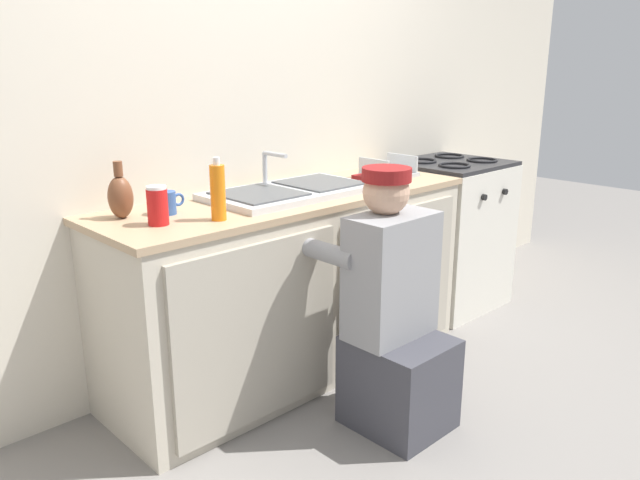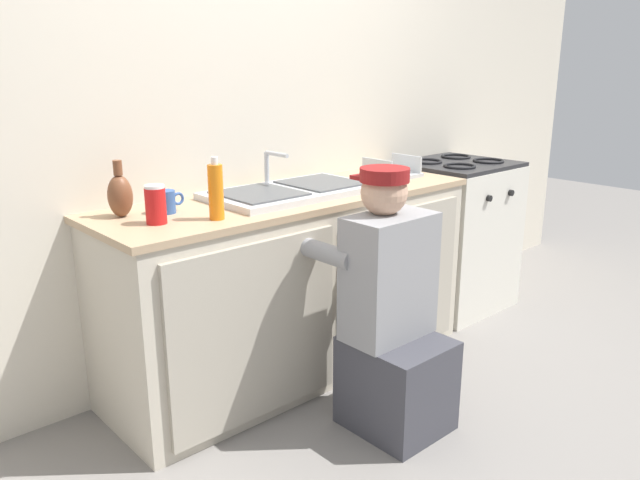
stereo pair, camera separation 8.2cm
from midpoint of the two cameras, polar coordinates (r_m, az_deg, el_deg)
ground_plane at (r=3.07m, az=2.08°, el=-13.46°), size 12.00×12.00×0.00m
back_wall at (r=3.18m, az=-6.03°, el=11.28°), size 6.00×0.10×2.50m
counter_cabinet at (r=3.08m, az=-1.62°, el=-4.39°), size 1.88×0.62×0.87m
countertop at (r=2.96m, az=-1.80°, el=3.87°), size 1.92×0.62×0.03m
sink_double_basin at (r=2.95m, az=-1.84°, el=4.53°), size 0.80×0.44×0.19m
stove_range at (r=4.00m, az=12.65°, el=0.49°), size 0.65×0.62×0.93m
plumber_person at (r=2.63m, az=7.42°, el=-7.55°), size 0.42×0.61×1.10m
coffee_mug at (r=2.65m, az=-13.01°, el=3.43°), size 0.13×0.08×0.09m
soap_bottle_orange at (r=2.49m, az=-8.57°, el=4.42°), size 0.06×0.06×0.25m
soda_cup_red at (r=2.48m, az=-13.88°, el=3.16°), size 0.08×0.08×0.15m
dish_rack_tray at (r=3.43m, az=7.27°, el=6.12°), size 0.28×0.22×0.11m
vase_decorative at (r=2.63m, az=-16.96°, el=3.96°), size 0.10×0.10×0.23m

